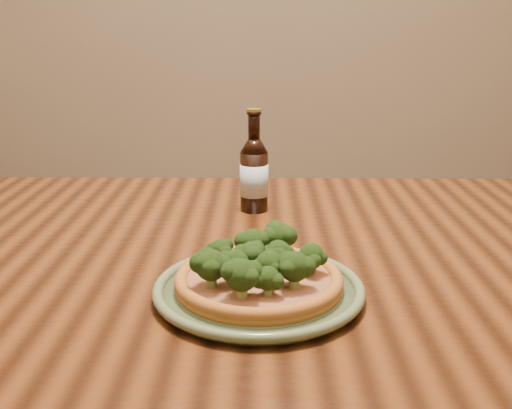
{
  "coord_description": "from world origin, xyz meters",
  "views": [
    {
      "loc": [
        0.08,
        -0.81,
        1.1
      ],
      "look_at": [
        0.07,
        0.11,
        0.82
      ],
      "focal_mm": 42.0,
      "sensor_mm": 36.0,
      "label": 1
    }
  ],
  "objects_px": {
    "plate": "(259,289)",
    "beer_bottle": "(254,174)",
    "table": "(214,300)",
    "pizza": "(259,275)"
  },
  "relations": [
    {
      "from": "plate",
      "to": "beer_bottle",
      "type": "distance_m",
      "value": 0.39
    },
    {
      "from": "table",
      "to": "beer_bottle",
      "type": "height_order",
      "value": "beer_bottle"
    },
    {
      "from": "table",
      "to": "pizza",
      "type": "distance_m",
      "value": 0.23
    },
    {
      "from": "table",
      "to": "plate",
      "type": "relative_size",
      "value": 5.7
    },
    {
      "from": "beer_bottle",
      "to": "table",
      "type": "bearing_deg",
      "value": -125.85
    },
    {
      "from": "plate",
      "to": "beer_bottle",
      "type": "height_order",
      "value": "beer_bottle"
    },
    {
      "from": "plate",
      "to": "pizza",
      "type": "height_order",
      "value": "pizza"
    },
    {
      "from": "plate",
      "to": "beer_bottle",
      "type": "relative_size",
      "value": 1.43
    },
    {
      "from": "pizza",
      "to": "beer_bottle",
      "type": "xyz_separation_m",
      "value": [
        -0.01,
        0.38,
        0.04
      ]
    },
    {
      "from": "pizza",
      "to": "beer_bottle",
      "type": "height_order",
      "value": "beer_bottle"
    }
  ]
}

